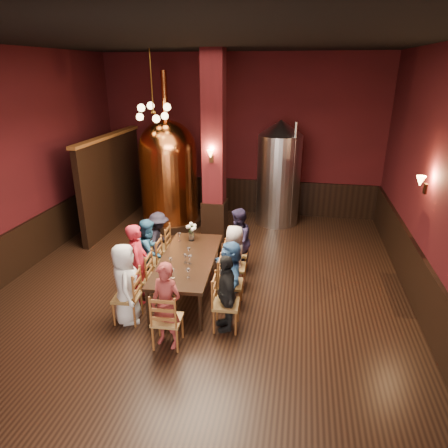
% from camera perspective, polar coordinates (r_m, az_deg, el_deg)
% --- Properties ---
extents(room, '(10.00, 10.02, 4.50)m').
position_cam_1_polar(room, '(6.91, -3.96, 6.00)').
color(room, black).
rests_on(room, ground).
extents(wainscot_right, '(0.08, 9.90, 1.00)m').
position_cam_1_polar(wainscot_right, '(7.69, 26.69, -8.84)').
color(wainscot_right, black).
rests_on(wainscot_right, ground).
extents(wainscot_back, '(7.90, 0.08, 1.00)m').
position_cam_1_polar(wainscot_back, '(12.07, 2.24, 4.11)').
color(wainscot_back, black).
rests_on(wainscot_back, ground).
extents(wainscot_left, '(0.08, 9.90, 1.00)m').
position_cam_1_polar(wainscot_left, '(9.30, -28.03, -3.90)').
color(wainscot_left, black).
rests_on(wainscot_left, ground).
extents(column, '(0.58, 0.58, 4.50)m').
position_cam_1_polar(column, '(9.63, -1.43, 10.43)').
color(column, '#430E12').
rests_on(column, ground).
extents(partition, '(0.22, 3.50, 2.40)m').
position_cam_1_polar(partition, '(11.20, -15.65, 5.69)').
color(partition, black).
rests_on(partition, ground).
extents(pendant_cluster, '(0.90, 0.90, 1.70)m').
position_cam_1_polar(pendant_cluster, '(10.03, -10.07, 15.47)').
color(pendant_cluster, '#A57226').
rests_on(pendant_cluster, room).
extents(sconce_wall, '(0.20, 0.20, 0.36)m').
position_cam_1_polar(sconce_wall, '(7.78, 26.90, 5.10)').
color(sconce_wall, black).
rests_on(sconce_wall, room).
extents(sconce_column, '(0.20, 0.20, 0.36)m').
position_cam_1_polar(sconce_column, '(9.35, -1.82, 9.79)').
color(sconce_column, black).
rests_on(sconce_column, column).
extents(dining_table, '(1.15, 2.46, 0.75)m').
position_cam_1_polar(dining_table, '(7.57, -5.18, -5.31)').
color(dining_table, black).
rests_on(dining_table, ground).
extents(chair_0, '(0.49, 0.49, 0.92)m').
position_cam_1_polar(chair_0, '(7.07, -13.72, -10.05)').
color(chair_0, brown).
rests_on(chair_0, ground).
extents(person_0, '(0.69, 0.82, 1.42)m').
position_cam_1_polar(person_0, '(6.95, -13.90, -8.27)').
color(person_0, silver).
rests_on(person_0, ground).
extents(chair_1, '(0.49, 0.49, 0.92)m').
position_cam_1_polar(chair_1, '(7.61, -11.97, -7.49)').
color(chair_1, brown).
rests_on(chair_1, ground).
extents(person_1, '(0.51, 0.63, 1.51)m').
position_cam_1_polar(person_1, '(7.48, -12.15, -5.50)').
color(person_1, '#AF1E2C').
rests_on(person_1, ground).
extents(chair_2, '(0.49, 0.49, 0.92)m').
position_cam_1_polar(chair_2, '(8.16, -10.50, -5.30)').
color(chair_2, brown).
rests_on(chair_2, ground).
extents(person_2, '(0.40, 0.69, 1.36)m').
position_cam_1_polar(person_2, '(8.07, -10.61, -3.91)').
color(person_2, '#275B84').
rests_on(person_2, ground).
extents(chair_3, '(0.49, 0.49, 0.92)m').
position_cam_1_polar(chair_3, '(8.74, -9.21, -3.36)').
color(chair_3, brown).
rests_on(chair_3, ground).
extents(person_3, '(0.58, 0.87, 1.26)m').
position_cam_1_polar(person_3, '(8.67, -9.28, -2.33)').
color(person_3, black).
rests_on(person_3, ground).
extents(chair_4, '(0.49, 0.49, 0.92)m').
position_cam_1_polar(chair_4, '(6.69, 0.31, -11.32)').
color(chair_4, brown).
rests_on(chair_4, ground).
extents(person_4, '(0.59, 0.85, 1.34)m').
position_cam_1_polar(person_4, '(6.58, 0.31, -9.79)').
color(person_4, black).
rests_on(person_4, ground).
extents(chair_5, '(0.49, 0.49, 0.92)m').
position_cam_1_polar(chair_5, '(7.26, 0.96, -8.48)').
color(chair_5, brown).
rests_on(chair_5, ground).
extents(person_5, '(0.81, 1.24, 1.28)m').
position_cam_1_polar(person_5, '(7.17, 0.97, -7.23)').
color(person_5, '#2E568B').
rests_on(person_5, ground).
extents(chair_6, '(0.49, 0.49, 0.92)m').
position_cam_1_polar(chair_6, '(7.84, 1.50, -6.10)').
color(chair_6, brown).
rests_on(chair_6, ground).
extents(person_6, '(0.55, 0.72, 1.31)m').
position_cam_1_polar(person_6, '(7.75, 1.52, -4.82)').
color(person_6, beige).
rests_on(person_6, ground).
extents(chair_7, '(0.49, 0.49, 0.92)m').
position_cam_1_polar(chair_7, '(8.44, 1.97, -4.02)').
color(chair_7, brown).
rests_on(chair_7, ground).
extents(person_7, '(0.37, 0.70, 1.41)m').
position_cam_1_polar(person_7, '(8.33, 1.99, -2.48)').
color(person_7, '#211B37').
rests_on(person_7, ground).
extents(chair_8, '(0.49, 0.49, 0.92)m').
position_cam_1_polar(chair_8, '(6.39, -8.12, -13.32)').
color(chair_8, brown).
rests_on(chair_8, ground).
extents(person_8, '(0.58, 0.45, 1.41)m').
position_cam_1_polar(person_8, '(6.26, -8.23, -11.49)').
color(person_8, maroon).
rests_on(person_8, ground).
extents(copper_kettle, '(1.71, 1.71, 4.03)m').
position_cam_1_polar(copper_kettle, '(10.87, -7.92, 7.30)').
color(copper_kettle, black).
rests_on(copper_kettle, ground).
extents(steel_vessel, '(1.24, 1.24, 2.83)m').
position_cam_1_polar(steel_vessel, '(11.02, 7.83, 7.20)').
color(steel_vessel, '#B2B2B7').
rests_on(steel_vessel, ground).
extents(rose_vase, '(0.23, 0.23, 0.39)m').
position_cam_1_polar(rose_vase, '(8.19, -4.71, -0.73)').
color(rose_vase, white).
rests_on(rose_vase, dining_table).
extents(wine_glass_0, '(0.07, 0.07, 0.17)m').
position_cam_1_polar(wine_glass_0, '(7.34, -5.56, -4.94)').
color(wine_glass_0, white).
rests_on(wine_glass_0, dining_table).
extents(wine_glass_1, '(0.07, 0.07, 0.17)m').
position_cam_1_polar(wine_glass_1, '(7.59, -5.05, -4.00)').
color(wine_glass_1, white).
rests_on(wine_glass_1, dining_table).
extents(wine_glass_2, '(0.07, 0.07, 0.17)m').
position_cam_1_polar(wine_glass_2, '(7.23, -7.61, -5.44)').
color(wine_glass_2, white).
rests_on(wine_glass_2, dining_table).
extents(wine_glass_3, '(0.07, 0.07, 0.17)m').
position_cam_1_polar(wine_glass_3, '(6.85, -7.34, -7.06)').
color(wine_glass_3, white).
rests_on(wine_glass_3, dining_table).
extents(wine_glass_4, '(0.07, 0.07, 0.17)m').
position_cam_1_polar(wine_glass_4, '(8.27, -6.40, -1.84)').
color(wine_glass_4, white).
rests_on(wine_glass_4, dining_table).
extents(wine_glass_5, '(0.07, 0.07, 0.17)m').
position_cam_1_polar(wine_glass_5, '(6.84, -5.13, -7.00)').
color(wine_glass_5, white).
rests_on(wine_glass_5, dining_table).
extents(wine_glass_6, '(0.07, 0.07, 0.17)m').
position_cam_1_polar(wine_glass_6, '(6.84, -7.80, -7.13)').
color(wine_glass_6, white).
rests_on(wine_glass_6, dining_table).
extents(wine_glass_7, '(0.07, 0.07, 0.17)m').
position_cam_1_polar(wine_glass_7, '(7.29, -4.91, -5.11)').
color(wine_glass_7, white).
rests_on(wine_glass_7, dining_table).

